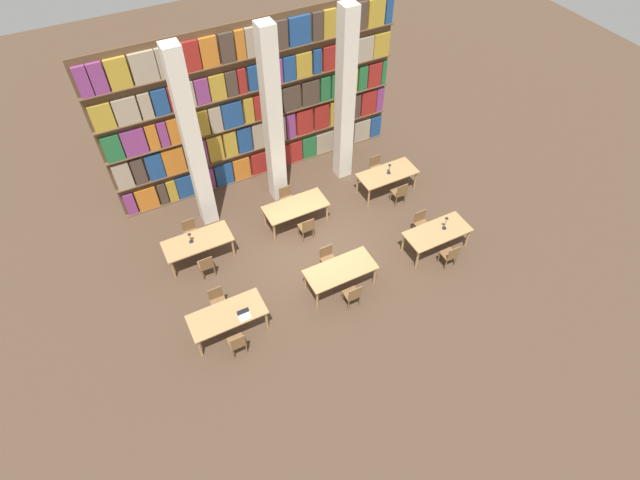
# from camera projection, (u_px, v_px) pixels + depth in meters

# --- Properties ---
(ground_plane) EXTENTS (40.00, 40.00, 0.00)m
(ground_plane) POSITION_uv_depth(u_px,v_px,m) (318.00, 252.00, 15.49)
(ground_plane) COLOR #4C3828
(bookshelf_bank) EXTENTS (9.88, 0.35, 5.50)m
(bookshelf_bank) POSITION_uv_depth(u_px,v_px,m) (257.00, 108.00, 16.10)
(bookshelf_bank) COLOR brown
(bookshelf_bank) RESTS_ON ground_plane
(pillar_left) EXTENTS (0.49, 0.49, 6.00)m
(pillar_left) POSITION_uv_depth(u_px,v_px,m) (193.00, 144.00, 14.25)
(pillar_left) COLOR silver
(pillar_left) RESTS_ON ground_plane
(pillar_center) EXTENTS (0.49, 0.49, 6.00)m
(pillar_center) POSITION_uv_depth(u_px,v_px,m) (273.00, 121.00, 15.01)
(pillar_center) COLOR silver
(pillar_center) RESTS_ON ground_plane
(pillar_right) EXTENTS (0.49, 0.49, 6.00)m
(pillar_right) POSITION_uv_depth(u_px,v_px,m) (345.00, 100.00, 15.78)
(pillar_right) COLOR silver
(pillar_right) RESTS_ON ground_plane
(reading_table_0) EXTENTS (2.02, 0.91, 0.78)m
(reading_table_0) POSITION_uv_depth(u_px,v_px,m) (227.00, 316.00, 13.10)
(reading_table_0) COLOR tan
(reading_table_0) RESTS_ON ground_plane
(chair_0) EXTENTS (0.42, 0.40, 0.88)m
(chair_0) POSITION_uv_depth(u_px,v_px,m) (237.00, 343.00, 12.81)
(chair_0) COLOR brown
(chair_0) RESTS_ON ground_plane
(chair_1) EXTENTS (0.42, 0.40, 0.88)m
(chair_1) POSITION_uv_depth(u_px,v_px,m) (218.00, 300.00, 13.69)
(chair_1) COLOR brown
(chair_1) RESTS_ON ground_plane
(laptop) EXTENTS (0.32, 0.22, 0.21)m
(laptop) POSITION_uv_depth(u_px,v_px,m) (244.00, 315.00, 12.97)
(laptop) COLOR silver
(laptop) RESTS_ON reading_table_0
(reading_table_1) EXTENTS (2.02, 0.91, 0.78)m
(reading_table_1) POSITION_uv_depth(u_px,v_px,m) (340.00, 271.00, 14.10)
(reading_table_1) COLOR tan
(reading_table_1) RESTS_ON ground_plane
(chair_2) EXTENTS (0.42, 0.40, 0.88)m
(chair_2) POSITION_uv_depth(u_px,v_px,m) (353.00, 295.00, 13.82)
(chair_2) COLOR brown
(chair_2) RESTS_ON ground_plane
(chair_3) EXTENTS (0.42, 0.40, 0.88)m
(chair_3) POSITION_uv_depth(u_px,v_px,m) (328.00, 258.00, 14.70)
(chair_3) COLOR brown
(chair_3) RESTS_ON ground_plane
(reading_table_2) EXTENTS (2.02, 0.91, 0.78)m
(reading_table_2) POSITION_uv_depth(u_px,v_px,m) (437.00, 233.00, 15.07)
(reading_table_2) COLOR tan
(reading_table_2) RESTS_ON ground_plane
(chair_4) EXTENTS (0.42, 0.40, 0.88)m
(chair_4) POSITION_uv_depth(u_px,v_px,m) (450.00, 255.00, 14.79)
(chair_4) COLOR brown
(chair_4) RESTS_ON ground_plane
(chair_5) EXTENTS (0.42, 0.40, 0.88)m
(chair_5) POSITION_uv_depth(u_px,v_px,m) (421.00, 223.00, 15.67)
(chair_5) COLOR brown
(chair_5) RESTS_ON ground_plane
(desk_lamp_0) EXTENTS (0.14, 0.14, 0.50)m
(desk_lamp_0) POSITION_uv_depth(u_px,v_px,m) (446.00, 221.00, 14.84)
(desk_lamp_0) COLOR #232328
(desk_lamp_0) RESTS_ON reading_table_2
(reading_table_3) EXTENTS (2.02, 0.91, 0.78)m
(reading_table_3) POSITION_uv_depth(u_px,v_px,m) (198.00, 243.00, 14.82)
(reading_table_3) COLOR tan
(reading_table_3) RESTS_ON ground_plane
(chair_6) EXTENTS (0.42, 0.40, 0.88)m
(chair_6) POSITION_uv_depth(u_px,v_px,m) (206.00, 265.00, 14.53)
(chair_6) COLOR brown
(chair_6) RESTS_ON ground_plane
(chair_7) EXTENTS (0.42, 0.40, 0.88)m
(chair_7) POSITION_uv_depth(u_px,v_px,m) (191.00, 232.00, 15.41)
(chair_7) COLOR brown
(chair_7) RESTS_ON ground_plane
(desk_lamp_1) EXTENTS (0.14, 0.14, 0.39)m
(desk_lamp_1) POSITION_uv_depth(u_px,v_px,m) (190.00, 236.00, 14.54)
(desk_lamp_1) COLOR #232328
(desk_lamp_1) RESTS_ON reading_table_3
(reading_table_4) EXTENTS (2.02, 0.91, 0.78)m
(reading_table_4) POSITION_uv_depth(u_px,v_px,m) (296.00, 208.00, 15.81)
(reading_table_4) COLOR tan
(reading_table_4) RESTS_ON ground_plane
(chair_8) EXTENTS (0.42, 0.40, 0.88)m
(chair_8) POSITION_uv_depth(u_px,v_px,m) (307.00, 227.00, 15.54)
(chair_8) COLOR brown
(chair_8) RESTS_ON ground_plane
(chair_9) EXTENTS (0.42, 0.40, 0.88)m
(chair_9) POSITION_uv_depth(u_px,v_px,m) (287.00, 198.00, 16.42)
(chair_9) COLOR brown
(chair_9) RESTS_ON ground_plane
(reading_table_5) EXTENTS (2.02, 0.91, 0.78)m
(reading_table_5) POSITION_uv_depth(u_px,v_px,m) (387.00, 175.00, 16.87)
(reading_table_5) COLOR tan
(reading_table_5) RESTS_ON ground_plane
(chair_10) EXTENTS (0.42, 0.40, 0.88)m
(chair_10) POSITION_uv_depth(u_px,v_px,m) (400.00, 192.00, 16.60)
(chair_10) COLOR brown
(chair_10) RESTS_ON ground_plane
(chair_11) EXTENTS (0.42, 0.40, 0.88)m
(chair_11) POSITION_uv_depth(u_px,v_px,m) (376.00, 167.00, 17.48)
(chair_11) COLOR brown
(chair_11) RESTS_ON ground_plane
(desk_lamp_2) EXTENTS (0.14, 0.14, 0.40)m
(desk_lamp_2) POSITION_uv_depth(u_px,v_px,m) (390.00, 167.00, 16.60)
(desk_lamp_2) COLOR #232328
(desk_lamp_2) RESTS_ON reading_table_5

